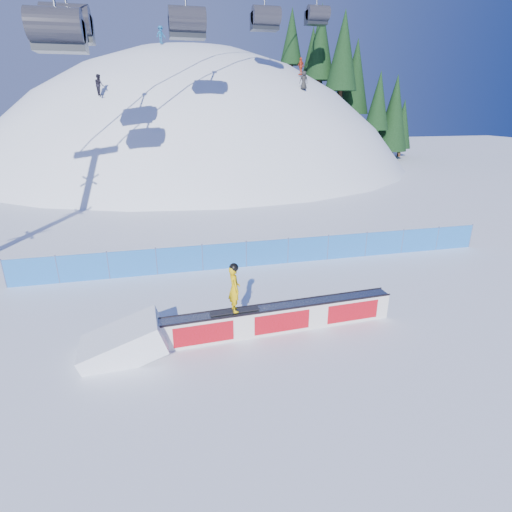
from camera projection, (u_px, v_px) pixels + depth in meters
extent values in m
plane|color=white|center=(299.00, 309.00, 14.56)|extent=(160.00, 160.00, 0.00)
sphere|color=white|center=(201.00, 286.00, 59.14)|extent=(64.00, 64.00, 64.00)
cylinder|color=#382316|center=(306.00, 68.00, 47.11)|extent=(0.50, 0.50, 1.40)
cone|color=black|center=(308.00, 14.00, 45.19)|extent=(4.30, 4.30, 9.78)
cylinder|color=#382316|center=(293.00, 76.00, 55.17)|extent=(0.50, 0.50, 1.40)
cone|color=black|center=(295.00, 32.00, 53.26)|extent=(4.27, 4.27, 9.71)
cylinder|color=#382316|center=(344.00, 95.00, 48.75)|extent=(0.50, 0.50, 1.40)
cone|color=black|center=(347.00, 57.00, 47.31)|extent=(3.10, 3.10, 7.05)
cylinder|color=#382316|center=(351.00, 103.00, 50.26)|extent=(0.50, 0.50, 1.40)
cone|color=black|center=(355.00, 58.00, 48.48)|extent=(3.95, 3.95, 8.98)
cylinder|color=#382316|center=(344.00, 100.00, 51.90)|extent=(0.50, 0.50, 1.40)
cone|color=black|center=(347.00, 61.00, 50.27)|extent=(3.56, 3.56, 8.08)
cylinder|color=#382316|center=(360.00, 114.00, 51.72)|extent=(0.50, 0.50, 1.40)
cone|color=black|center=(364.00, 74.00, 50.05)|extent=(3.68, 3.68, 8.35)
cylinder|color=#382316|center=(377.00, 131.00, 51.68)|extent=(0.50, 0.50, 1.40)
cone|color=black|center=(380.00, 95.00, 50.16)|extent=(3.29, 3.29, 7.49)
cylinder|color=#382316|center=(372.00, 144.00, 57.16)|extent=(0.50, 0.50, 1.40)
cone|color=black|center=(375.00, 115.00, 55.82)|extent=(2.86, 2.86, 6.51)
cylinder|color=#382316|center=(396.00, 156.00, 55.56)|extent=(0.50, 0.50, 1.40)
cone|color=black|center=(401.00, 117.00, 53.78)|extent=(3.94, 3.94, 8.95)
cylinder|color=#382316|center=(391.00, 151.00, 62.14)|extent=(0.50, 0.50, 1.40)
cone|color=black|center=(394.00, 119.00, 60.50)|extent=(3.59, 3.59, 8.15)
cylinder|color=#382316|center=(399.00, 153.00, 58.20)|extent=(0.50, 0.50, 1.40)
cone|color=black|center=(403.00, 117.00, 56.45)|extent=(3.86, 3.86, 8.77)
cube|color=blue|center=(267.00, 253.00, 18.46)|extent=(22.00, 0.03, 1.20)
cylinder|color=#45507D|center=(4.00, 273.00, 16.06)|extent=(0.05, 0.05, 1.30)
cylinder|color=#45507D|center=(57.00, 269.00, 16.49)|extent=(0.05, 0.05, 1.30)
cylinder|color=#45507D|center=(108.00, 265.00, 16.93)|extent=(0.05, 0.05, 1.30)
cylinder|color=#45507D|center=(156.00, 261.00, 17.36)|extent=(0.05, 0.05, 1.30)
cylinder|color=#45507D|center=(202.00, 257.00, 17.79)|extent=(0.05, 0.05, 1.30)
cylinder|color=#45507D|center=(246.00, 253.00, 18.22)|extent=(0.05, 0.05, 1.30)
cylinder|color=#45507D|center=(288.00, 250.00, 18.66)|extent=(0.05, 0.05, 1.30)
cylinder|color=#45507D|center=(328.00, 247.00, 19.09)|extent=(0.05, 0.05, 1.30)
cylinder|color=#45507D|center=(366.00, 244.00, 19.52)|extent=(0.05, 0.05, 1.30)
cylinder|color=#45507D|center=(402.00, 241.00, 19.95)|extent=(0.05, 0.05, 1.30)
cylinder|color=#45507D|center=(437.00, 238.00, 20.39)|extent=(0.05, 0.05, 1.30)
cylinder|color=#45507D|center=(471.00, 235.00, 20.82)|extent=(0.05, 0.05, 1.30)
cylinder|color=#2C2C33|center=(55.00, 25.00, 18.61)|extent=(2.40, 1.50, 1.50)
cylinder|color=#2C2C33|center=(187.00, 19.00, 26.15)|extent=(2.40, 1.50, 1.50)
cylinder|color=#2C2C33|center=(266.00, 15.00, 34.54)|extent=(2.40, 1.50, 1.50)
cylinder|color=#2C2C33|center=(318.00, 13.00, 43.76)|extent=(2.40, 1.50, 1.50)
cube|color=silver|center=(280.00, 319.00, 13.02)|extent=(7.81, 0.88, 0.88)
cube|color=gray|center=(280.00, 306.00, 12.86)|extent=(7.73, 0.90, 0.04)
cube|color=black|center=(283.00, 310.00, 12.62)|extent=(7.78, 0.42, 0.06)
cube|color=black|center=(277.00, 302.00, 13.08)|extent=(7.78, 0.42, 0.06)
cube|color=red|center=(282.00, 322.00, 12.79)|extent=(7.39, 0.40, 0.66)
cube|color=red|center=(277.00, 315.00, 13.24)|extent=(7.39, 0.40, 0.66)
cube|color=black|center=(235.00, 311.00, 12.44)|extent=(1.56, 0.36, 0.03)
imported|color=#DEB109|center=(234.00, 289.00, 12.18)|extent=(0.40, 0.57, 1.50)
sphere|color=black|center=(234.00, 268.00, 11.93)|extent=(0.28, 0.28, 0.28)
imported|color=black|center=(99.00, 85.00, 32.66)|extent=(0.89, 0.98, 1.65)
imported|color=#B6361A|center=(301.00, 66.00, 40.91)|extent=(1.03, 0.87, 1.65)
imported|color=#185D92|center=(161.00, 35.00, 41.25)|extent=(1.23, 1.11, 1.65)
imported|color=black|center=(304.00, 80.00, 37.65)|extent=(0.81, 0.53, 1.65)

